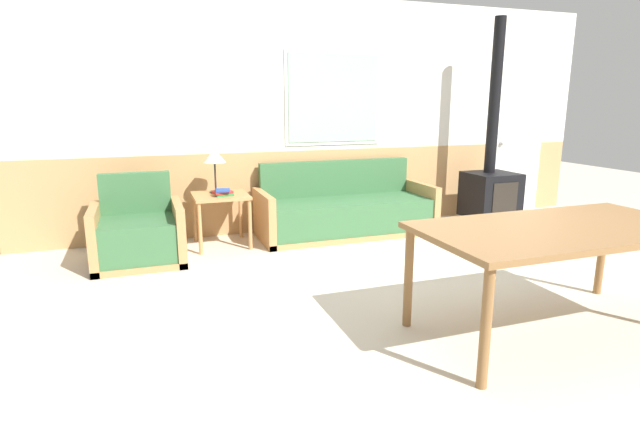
{
  "coord_description": "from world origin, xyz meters",
  "views": [
    {
      "loc": [
        -2.17,
        -3.06,
        1.54
      ],
      "look_at": [
        -0.7,
        1.06,
        0.54
      ],
      "focal_mm": 28.0,
      "sensor_mm": 36.0,
      "label": 1
    }
  ],
  "objects_px": {
    "table_lamp": "(214,158)",
    "wood_stove": "(491,180)",
    "side_table": "(221,202)",
    "dining_table": "(561,236)",
    "couch": "(346,213)",
    "armchair": "(138,236)"
  },
  "relations": [
    {
      "from": "couch",
      "to": "table_lamp",
      "type": "relative_size",
      "value": 4.32
    },
    {
      "from": "couch",
      "to": "wood_stove",
      "type": "height_order",
      "value": "wood_stove"
    },
    {
      "from": "dining_table",
      "to": "wood_stove",
      "type": "height_order",
      "value": "wood_stove"
    },
    {
      "from": "armchair",
      "to": "dining_table",
      "type": "height_order",
      "value": "armchair"
    },
    {
      "from": "couch",
      "to": "armchair",
      "type": "xyz_separation_m",
      "value": [
        -2.28,
        -0.29,
        0.0
      ]
    },
    {
      "from": "dining_table",
      "to": "wood_stove",
      "type": "xyz_separation_m",
      "value": [
        1.54,
        2.64,
        -0.1
      ]
    },
    {
      "from": "couch",
      "to": "table_lamp",
      "type": "distance_m",
      "value": 1.63
    },
    {
      "from": "couch",
      "to": "armchair",
      "type": "bearing_deg",
      "value": -172.8
    },
    {
      "from": "side_table",
      "to": "table_lamp",
      "type": "distance_m",
      "value": 0.48
    },
    {
      "from": "dining_table",
      "to": "table_lamp",
      "type": "bearing_deg",
      "value": 121.75
    },
    {
      "from": "table_lamp",
      "to": "wood_stove",
      "type": "xyz_separation_m",
      "value": [
        3.35,
        -0.29,
        -0.37
      ]
    },
    {
      "from": "couch",
      "to": "dining_table",
      "type": "bearing_deg",
      "value": -83.08
    },
    {
      "from": "table_lamp",
      "to": "side_table",
      "type": "bearing_deg",
      "value": -72.91
    },
    {
      "from": "couch",
      "to": "table_lamp",
      "type": "height_order",
      "value": "table_lamp"
    },
    {
      "from": "couch",
      "to": "dining_table",
      "type": "height_order",
      "value": "couch"
    },
    {
      "from": "side_table",
      "to": "dining_table",
      "type": "bearing_deg",
      "value": -57.8
    },
    {
      "from": "table_lamp",
      "to": "wood_stove",
      "type": "height_order",
      "value": "wood_stove"
    },
    {
      "from": "table_lamp",
      "to": "dining_table",
      "type": "xyz_separation_m",
      "value": [
        1.81,
        -2.93,
        -0.27
      ]
    },
    {
      "from": "couch",
      "to": "wood_stove",
      "type": "relative_size",
      "value": 0.82
    },
    {
      "from": "armchair",
      "to": "dining_table",
      "type": "bearing_deg",
      "value": -50.16
    },
    {
      "from": "table_lamp",
      "to": "dining_table",
      "type": "bearing_deg",
      "value": -58.25
    },
    {
      "from": "armchair",
      "to": "side_table",
      "type": "height_order",
      "value": "armchair"
    }
  ]
}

